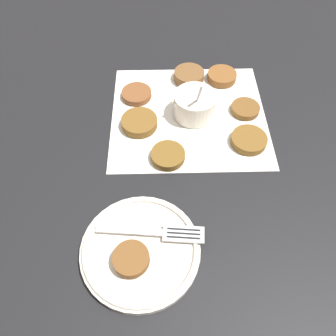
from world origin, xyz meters
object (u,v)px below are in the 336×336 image
Objects in this scene: serving_plate at (140,250)px; fork at (162,233)px; fritter_on_plate at (131,259)px; sauce_bowl at (193,106)px.

fork is (-0.04, -0.02, 0.01)m from serving_plate.
fork is at bearing -147.45° from fritter_on_plate.
fritter_on_plate is (0.02, 0.02, 0.02)m from serving_plate.
sauce_bowl reaches higher than serving_plate.
fork is (-0.06, -0.04, -0.01)m from fritter_on_plate.
fork is at bearing -156.37° from serving_plate.
sauce_bowl is 0.35m from fritter_on_plate.
serving_plate is (0.16, 0.29, -0.02)m from sauce_bowl.
fritter_on_plate reaches higher than serving_plate.
sauce_bowl is at bearing -119.48° from fritter_on_plate.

